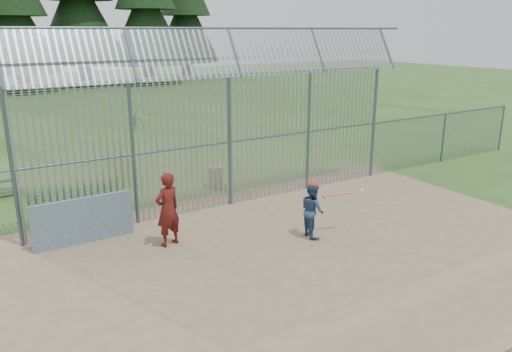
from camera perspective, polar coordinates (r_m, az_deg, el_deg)
ground at (r=12.94m, az=4.74°, el=-7.66°), size 120.00×120.00×0.00m
dirt_infield at (r=12.58m, az=6.11°, el=-8.39°), size 14.00×10.00×0.02m
dugout_wall at (r=13.41m, az=-19.12°, el=-4.81°), size 2.50×0.12×1.20m
batter at (r=13.10m, az=6.46°, el=-3.90°), size 0.67×0.79×1.44m
onlooker at (r=12.60m, az=-10.06°, el=-3.79°), size 0.79×0.63×1.90m
bg_kid_seated at (r=27.73m, az=-13.56°, el=6.05°), size 0.62×0.58×1.03m
batting_gear at (r=13.00m, az=7.44°, el=-1.29°), size 1.53×0.53×0.51m
trash_can at (r=17.26m, az=-4.60°, el=-0.11°), size 0.56×0.56×0.82m
backstop_fence at (r=15.93m, az=2.80°, el=5.87°), size 20.09×0.81×5.30m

